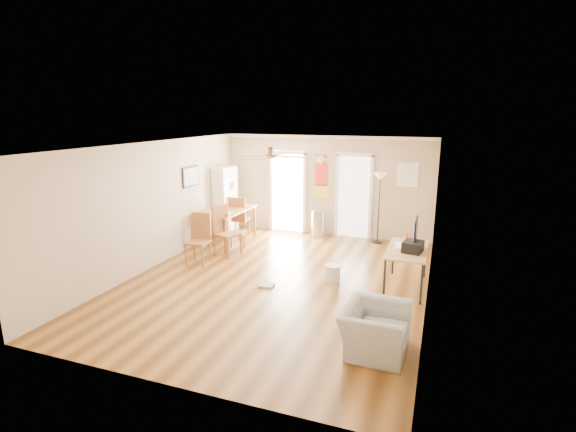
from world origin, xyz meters
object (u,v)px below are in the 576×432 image
at_px(bookshelf, 225,200).
at_px(dining_table, 225,226).
at_px(printer, 413,247).
at_px(trash_can, 318,224).
at_px(wastebasket_a, 333,273).
at_px(armchair, 375,330).
at_px(dining_chair_near, 198,239).
at_px(dining_chair_right_b, 227,231).
at_px(dining_chair_right_a, 236,231).
at_px(dining_chair_far, 240,217).
at_px(computer_desk, 406,268).
at_px(torchiere_lamp, 379,208).

bearing_deg(bookshelf, dining_table, -55.84).
bearing_deg(printer, trash_can, 142.77).
distance_m(dining_table, wastebasket_a, 3.56).
height_order(dining_table, armchair, dining_table).
bearing_deg(dining_chair_near, wastebasket_a, -4.48).
distance_m(wastebasket_a, armchair, 2.49).
height_order(printer, armchair, printer).
height_order(dining_chair_right_b, printer, dining_chair_right_b).
height_order(dining_chair_right_a, armchair, dining_chair_right_a).
xyz_separation_m(dining_table, printer, (4.60, -1.56, 0.42)).
bearing_deg(dining_chair_far, computer_desk, 147.28).
bearing_deg(printer, bookshelf, 165.11).
distance_m(dining_chair_right_a, dining_chair_near, 1.18).
bearing_deg(dining_chair_right_b, computer_desk, -81.50).
distance_m(bookshelf, trash_can, 2.55).
bearing_deg(torchiere_lamp, dining_chair_right_a, -150.56).
distance_m(dining_chair_right_a, wastebasket_a, 2.87).
distance_m(dining_chair_far, computer_desk, 4.81).
xyz_separation_m(wastebasket_a, armchair, (1.14, -2.21, 0.15)).
distance_m(dining_table, trash_can, 2.40).
distance_m(trash_can, computer_desk, 3.63).
distance_m(dining_chair_right_a, computer_desk, 4.07).
distance_m(bookshelf, dining_chair_right_a, 1.66).
xyz_separation_m(dining_chair_far, computer_desk, (4.37, -1.99, -0.16)).
xyz_separation_m(dining_chair_right_a, dining_chair_far, (-0.42, 1.04, 0.08)).
xyz_separation_m(dining_chair_right_b, torchiere_lamp, (3.04, 2.15, 0.31)).
bearing_deg(computer_desk, dining_chair_near, -177.64).
xyz_separation_m(dining_table, torchiere_lamp, (3.59, 1.24, 0.46)).
bearing_deg(wastebasket_a, bookshelf, 145.75).
distance_m(dining_chair_near, dining_chair_far, 2.17).
height_order(torchiere_lamp, wastebasket_a, torchiere_lamp).
bearing_deg(armchair, dining_chair_right_b, 54.97).
height_order(trash_can, computer_desk, computer_desk).
xyz_separation_m(dining_chair_right_b, trash_can, (1.50, 2.16, -0.21)).
bearing_deg(dining_chair_right_a, computer_desk, -119.85).
distance_m(dining_table, torchiere_lamp, 3.83).
height_order(dining_table, dining_chair_near, dining_chair_near).
height_order(bookshelf, dining_chair_far, bookshelf).
bearing_deg(dining_chair_far, dining_chair_near, 83.59).
relative_size(bookshelf, armchair, 1.83).
distance_m(trash_can, wastebasket_a, 3.08).
height_order(bookshelf, armchair, bookshelf).
bearing_deg(dining_chair_right_a, dining_chair_far, 5.77).
height_order(dining_table, printer, printer).
bearing_deg(dining_table, torchiere_lamp, 19.05).
bearing_deg(dining_chair_right_b, wastebasket_a, -89.13).
bearing_deg(dining_table, dining_chair_near, -82.87).
bearing_deg(printer, computer_desk, 136.65).
relative_size(torchiere_lamp, printer, 4.67).
distance_m(dining_chair_right_b, dining_chair_far, 1.53).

